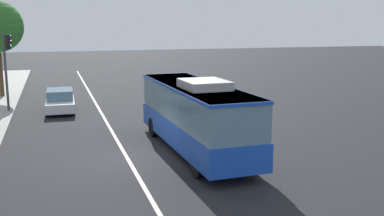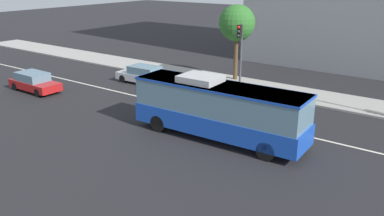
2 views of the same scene
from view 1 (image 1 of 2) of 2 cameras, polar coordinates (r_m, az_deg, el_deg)
name	(u,v)px [view 1 (image 1 of 2)]	position (r m, az deg, el deg)	size (l,w,h in m)	color
ground_plane	(127,158)	(19.95, -8.28, -6.36)	(160.00, 160.00, 0.00)	black
lane_centre_line	(127,158)	(19.95, -8.28, -6.34)	(76.00, 0.16, 0.01)	silver
transit_bus	(195,113)	(20.32, 0.40, -0.66)	(10.07, 2.82, 3.46)	#1947B7
sedan_white	(60,101)	(31.24, -16.49, 0.91)	(4.54, 1.91, 1.46)	white
traffic_light_far_corner	(7,59)	(31.55, -22.53, 5.82)	(0.33, 0.62, 5.20)	#47474C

